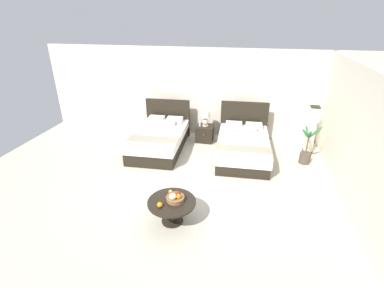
{
  "coord_description": "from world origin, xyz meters",
  "views": [
    {
      "loc": [
        1.14,
        -5.13,
        3.38
      ],
      "look_at": [
        -0.0,
        0.42,
        0.73
      ],
      "focal_mm": 26.31,
      "sensor_mm": 36.0,
      "label": 1
    }
  ],
  "objects_px": {
    "bed_near_window": "(160,139)",
    "loose_apple": "(171,192)",
    "bed_near_corner": "(243,146)",
    "coffee_table": "(172,206)",
    "fruit_bowl": "(175,197)",
    "potted_palm": "(306,153)",
    "loose_orange": "(160,205)",
    "vase": "(200,124)",
    "table_lamp": "(205,116)",
    "floor_lamp_corner": "(311,130)",
    "nightstand": "(205,133)"
  },
  "relations": [
    {
      "from": "bed_near_window",
      "to": "loose_apple",
      "type": "relative_size",
      "value": 30.68
    },
    {
      "from": "bed_near_corner",
      "to": "coffee_table",
      "type": "height_order",
      "value": "bed_near_corner"
    },
    {
      "from": "bed_near_window",
      "to": "fruit_bowl",
      "type": "height_order",
      "value": "bed_near_window"
    },
    {
      "from": "bed_near_window",
      "to": "potted_palm",
      "type": "height_order",
      "value": "bed_near_window"
    },
    {
      "from": "bed_near_corner",
      "to": "loose_orange",
      "type": "height_order",
      "value": "bed_near_corner"
    },
    {
      "from": "fruit_bowl",
      "to": "potted_palm",
      "type": "relative_size",
      "value": 0.32
    },
    {
      "from": "vase",
      "to": "bed_near_corner",
      "type": "bearing_deg",
      "value": -30.03
    },
    {
      "from": "loose_orange",
      "to": "vase",
      "type": "bearing_deg",
      "value": 89.83
    },
    {
      "from": "fruit_bowl",
      "to": "loose_orange",
      "type": "height_order",
      "value": "fruit_bowl"
    },
    {
      "from": "bed_near_window",
      "to": "vase",
      "type": "xyz_separation_m",
      "value": [
        0.97,
        0.72,
        0.23
      ]
    },
    {
      "from": "vase",
      "to": "loose_apple",
      "type": "height_order",
      "value": "vase"
    },
    {
      "from": "bed_near_window",
      "to": "loose_orange",
      "type": "xyz_separation_m",
      "value": [
        0.96,
        -3.0,
        0.18
      ]
    },
    {
      "from": "table_lamp",
      "to": "potted_palm",
      "type": "bearing_deg",
      "value": -17.77
    },
    {
      "from": "vase",
      "to": "loose_apple",
      "type": "xyz_separation_m",
      "value": [
        0.06,
        -3.31,
        -0.05
      ]
    },
    {
      "from": "vase",
      "to": "coffee_table",
      "type": "bearing_deg",
      "value": -87.79
    },
    {
      "from": "loose_apple",
      "to": "potted_palm",
      "type": "xyz_separation_m",
      "value": [
        2.71,
        2.53,
        -0.19
      ]
    },
    {
      "from": "loose_apple",
      "to": "floor_lamp_corner",
      "type": "distance_m",
      "value": 4.32
    },
    {
      "from": "potted_palm",
      "to": "loose_apple",
      "type": "bearing_deg",
      "value": -137.01
    },
    {
      "from": "table_lamp",
      "to": "fruit_bowl",
      "type": "bearing_deg",
      "value": -89.2
    },
    {
      "from": "coffee_table",
      "to": "loose_orange",
      "type": "bearing_deg",
      "value": -127.25
    },
    {
      "from": "bed_near_window",
      "to": "coffee_table",
      "type": "relative_size",
      "value": 2.61
    },
    {
      "from": "nightstand",
      "to": "coffee_table",
      "type": "height_order",
      "value": "nightstand"
    },
    {
      "from": "bed_near_window",
      "to": "bed_near_corner",
      "type": "xyz_separation_m",
      "value": [
        2.22,
        0.0,
        0.0
      ]
    },
    {
      "from": "loose_orange",
      "to": "floor_lamp_corner",
      "type": "bearing_deg",
      "value": 50.76
    },
    {
      "from": "bed_near_window",
      "to": "vase",
      "type": "height_order",
      "value": "bed_near_window"
    },
    {
      "from": "bed_near_window",
      "to": "floor_lamp_corner",
      "type": "bearing_deg",
      "value": 9.0
    },
    {
      "from": "nightstand",
      "to": "table_lamp",
      "type": "distance_m",
      "value": 0.51
    },
    {
      "from": "coffee_table",
      "to": "fruit_bowl",
      "type": "height_order",
      "value": "fruit_bowl"
    },
    {
      "from": "coffee_table",
      "to": "vase",
      "type": "bearing_deg",
      "value": 92.21
    },
    {
      "from": "coffee_table",
      "to": "loose_orange",
      "type": "distance_m",
      "value": 0.28
    },
    {
      "from": "bed_near_corner",
      "to": "coffee_table",
      "type": "distance_m",
      "value": 3.02
    },
    {
      "from": "table_lamp",
      "to": "fruit_bowl",
      "type": "xyz_separation_m",
      "value": [
        0.05,
        -3.56,
        -0.24
      ]
    },
    {
      "from": "nightstand",
      "to": "table_lamp",
      "type": "xyz_separation_m",
      "value": [
        0.0,
        0.02,
        0.51
      ]
    },
    {
      "from": "bed_near_corner",
      "to": "table_lamp",
      "type": "bearing_deg",
      "value": 144.72
    },
    {
      "from": "nightstand",
      "to": "fruit_bowl",
      "type": "bearing_deg",
      "value": -89.19
    },
    {
      "from": "bed_near_window",
      "to": "loose_apple",
      "type": "xyz_separation_m",
      "value": [
        1.03,
        -2.59,
        0.17
      ]
    },
    {
      "from": "fruit_bowl",
      "to": "table_lamp",
      "type": "bearing_deg",
      "value": 90.8
    },
    {
      "from": "coffee_table",
      "to": "fruit_bowl",
      "type": "xyz_separation_m",
      "value": [
        0.06,
        0.03,
        0.17
      ]
    },
    {
      "from": "coffee_table",
      "to": "fruit_bowl",
      "type": "bearing_deg",
      "value": 26.86
    },
    {
      "from": "bed_near_corner",
      "to": "loose_orange",
      "type": "xyz_separation_m",
      "value": [
        -1.26,
        -3.0,
        0.18
      ]
    },
    {
      "from": "vase",
      "to": "potted_palm",
      "type": "distance_m",
      "value": 2.89
    },
    {
      "from": "bed_near_corner",
      "to": "fruit_bowl",
      "type": "distance_m",
      "value": 2.98
    },
    {
      "from": "loose_apple",
      "to": "potted_palm",
      "type": "height_order",
      "value": "potted_palm"
    },
    {
      "from": "table_lamp",
      "to": "coffee_table",
      "type": "height_order",
      "value": "table_lamp"
    },
    {
      "from": "coffee_table",
      "to": "loose_apple",
      "type": "bearing_deg",
      "value": 109.38
    },
    {
      "from": "loose_apple",
      "to": "loose_orange",
      "type": "bearing_deg",
      "value": -99.6
    },
    {
      "from": "floor_lamp_corner",
      "to": "table_lamp",
      "type": "bearing_deg",
      "value": 176.65
    },
    {
      "from": "loose_orange",
      "to": "potted_palm",
      "type": "relative_size",
      "value": 0.09
    },
    {
      "from": "vase",
      "to": "coffee_table",
      "type": "relative_size",
      "value": 0.16
    },
    {
      "from": "bed_near_corner",
      "to": "floor_lamp_corner",
      "type": "height_order",
      "value": "floor_lamp_corner"
    }
  ]
}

